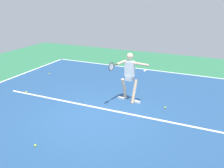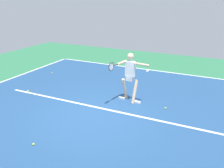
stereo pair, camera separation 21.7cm
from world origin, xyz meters
name	(u,v)px [view 2 (the right image)]	position (x,y,z in m)	size (l,w,h in m)	color
ground_plane	(92,116)	(0.00, 0.00, 0.00)	(20.18, 20.18, 0.00)	#2D754C
court_surface	(92,116)	(0.00, 0.00, 0.00)	(10.95, 11.98, 0.00)	navy
court_line_baseline_near	(149,70)	(0.00, -5.94, 0.00)	(10.95, 0.10, 0.01)	white
court_line_service	(102,108)	(0.00, -0.67, 0.00)	(8.21, 0.10, 0.01)	white
court_line_centre_mark	(148,71)	(0.00, -5.74, 0.00)	(0.10, 0.30, 0.01)	white
tennis_player	(130,74)	(-0.62, -1.67, 1.06)	(1.20, 1.25, 1.84)	beige
tennis_ball_near_service_line	(33,144)	(0.56, 2.10, 0.03)	(0.07, 0.07, 0.07)	#C6E53D
tennis_ball_near_player	(52,73)	(4.16, -3.13, 0.03)	(0.07, 0.07, 0.07)	#CCE033
tennis_ball_centre_court	(165,108)	(-2.01, -1.60, 0.03)	(0.07, 0.07, 0.07)	#C6E53D
tennis_ball_by_baseline	(28,91)	(3.47, -0.74, 0.03)	(0.07, 0.07, 0.07)	yellow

